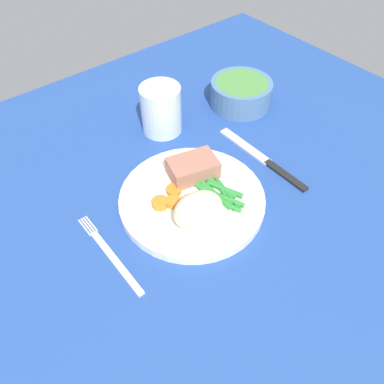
{
  "coord_description": "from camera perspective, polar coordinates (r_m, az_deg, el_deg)",
  "views": [
    {
      "loc": [
        -22.77,
        -33.47,
        48.44
      ],
      "look_at": [
        2.28,
        -2.57,
        4.6
      ],
      "focal_mm": 35.31,
      "sensor_mm": 36.0,
      "label": 1
    }
  ],
  "objects": [
    {
      "name": "salad_bowl",
      "position": [
        0.81,
        7.4,
        14.74
      ],
      "size": [
        12.52,
        12.52,
        5.22
      ],
      "color": "#4C7299",
      "rests_on": "dining_table"
    },
    {
      "name": "meat_portion",
      "position": [
        0.62,
        0.12,
        3.65
      ],
      "size": [
        8.94,
        7.1,
        3.14
      ],
      "primitive_type": "cube",
      "rotation": [
        0.0,
        0.0,
        -0.26
      ],
      "color": "#A86B56",
      "rests_on": "dinner_plate"
    },
    {
      "name": "dining_table",
      "position": [
        0.62,
        -3.12,
        -1.84
      ],
      "size": [
        120.0,
        90.0,
        2.0
      ],
      "color": "#234793",
      "rests_on": "ground"
    },
    {
      "name": "carrot_slices",
      "position": [
        0.59,
        -3.44,
        -1.16
      ],
      "size": [
        5.91,
        4.31,
        1.12
      ],
      "color": "orange",
      "rests_on": "dinner_plate"
    },
    {
      "name": "knife",
      "position": [
        0.69,
        10.75,
        4.84
      ],
      "size": [
        1.7,
        20.5,
        0.64
      ],
      "rotation": [
        0.0,
        0.0,
        0.0
      ],
      "color": "black",
      "rests_on": "dining_table"
    },
    {
      "name": "green_beans",
      "position": [
        0.6,
        3.96,
        -0.06
      ],
      "size": [
        5.18,
        10.38,
        0.87
      ],
      "color": "#2D8C38",
      "rests_on": "dinner_plate"
    },
    {
      "name": "dinner_plate",
      "position": [
        0.61,
        0.0,
        -1.14
      ],
      "size": [
        23.3,
        23.3,
        1.6
      ],
      "primitive_type": "cylinder",
      "color": "white",
      "rests_on": "dining_table"
    },
    {
      "name": "mashed_potatoes",
      "position": [
        0.55,
        1.05,
        -2.64
      ],
      "size": [
        7.93,
        6.05,
        4.51
      ],
      "primitive_type": "ellipsoid",
      "color": "beige",
      "rests_on": "dinner_plate"
    },
    {
      "name": "fork",
      "position": [
        0.56,
        -12.27,
        -9.15
      ],
      "size": [
        1.44,
        16.6,
        0.4
      ],
      "rotation": [
        0.0,
        0.0,
        -0.03
      ],
      "color": "silver",
      "rests_on": "dining_table"
    },
    {
      "name": "water_glass",
      "position": [
        0.73,
        -4.65,
        11.88
      ],
      "size": [
        7.62,
        7.62,
        9.2
      ],
      "color": "silver",
      "rests_on": "dining_table"
    }
  ]
}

